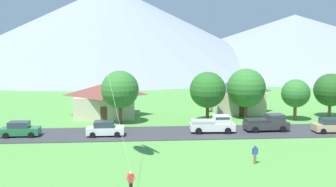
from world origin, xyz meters
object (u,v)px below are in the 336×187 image
at_px(tree_left_of_center, 296,93).
at_px(tree_near_right, 331,90).
at_px(parked_car_white_mid_east, 105,129).
at_px(watcher_person, 255,154).
at_px(tree_right_of_center, 246,88).
at_px(house_left_center, 236,95).
at_px(parked_car_tan_mid_west, 331,126).
at_px(pickup_truck_white_east_side, 213,124).
at_px(tree_center, 208,90).
at_px(house_leftmost, 106,99).
at_px(pickup_truck_charcoal_west_side, 267,123).
at_px(parked_car_green_west_end, 20,129).
at_px(tree_far_right, 120,90).

distance_m(tree_left_of_center, tree_near_right, 6.10).
height_order(parked_car_white_mid_east, watcher_person, parked_car_white_mid_east).
bearing_deg(tree_right_of_center, house_left_center, 90.69).
relative_size(parked_car_tan_mid_west, parked_car_white_mid_east, 1.01).
height_order(tree_left_of_center, pickup_truck_white_east_side, tree_left_of_center).
bearing_deg(parked_car_tan_mid_west, tree_left_of_center, 98.29).
distance_m(tree_left_of_center, tree_center, 12.19).
height_order(house_leftmost, tree_left_of_center, tree_left_of_center).
xyz_separation_m(tree_left_of_center, parked_car_white_mid_east, (-25.28, -7.50, -2.86)).
height_order(pickup_truck_charcoal_west_side, pickup_truck_white_east_side, same).
distance_m(tree_left_of_center, parked_car_green_west_end, 35.61).
bearing_deg(watcher_person, tree_far_right, 123.50).
height_order(tree_near_right, watcher_person, tree_near_right).
bearing_deg(pickup_truck_white_east_side, tree_center, 85.58).
distance_m(tree_center, tree_far_right, 11.69).
xyz_separation_m(tree_far_right, pickup_truck_white_east_side, (11.16, -6.55, -3.45)).
bearing_deg(tree_right_of_center, watcher_person, -103.66).
bearing_deg(tree_near_right, parked_car_white_mid_east, -163.45).
relative_size(tree_far_right, parked_car_tan_mid_west, 1.65).
xyz_separation_m(tree_center, parked_car_tan_mid_west, (13.31, -7.89, -3.46)).
distance_m(house_leftmost, parked_car_tan_mid_west, 30.34).
xyz_separation_m(parked_car_tan_mid_west, pickup_truck_charcoal_west_side, (-7.23, 1.37, 0.19)).
height_order(tree_center, parked_car_green_west_end, tree_center).
relative_size(tree_center, watcher_person, 4.04).
bearing_deg(house_left_center, parked_car_tan_mid_west, -62.80).
distance_m(parked_car_tan_mid_west, parked_car_white_mid_east, 26.42).
height_order(tree_near_right, parked_car_tan_mid_west, tree_near_right).
bearing_deg(tree_far_right, parked_car_green_west_end, -148.07).
distance_m(house_leftmost, tree_left_of_center, 26.73).
bearing_deg(tree_right_of_center, parked_car_green_west_end, -162.51).
height_order(house_left_center, parked_car_tan_mid_west, house_left_center).
bearing_deg(parked_car_tan_mid_west, tree_right_of_center, 127.47).
xyz_separation_m(tree_near_right, parked_car_white_mid_east, (-31.12, -9.25, -3.09)).
bearing_deg(house_leftmost, pickup_truck_white_east_side, -41.76).
bearing_deg(house_leftmost, pickup_truck_charcoal_west_side, -30.36).
bearing_deg(tree_far_right, house_left_center, 22.07).
bearing_deg(parked_car_tan_mid_west, watcher_person, -138.56).
relative_size(tree_far_right, pickup_truck_charcoal_west_side, 1.33).
distance_m(tree_near_right, pickup_truck_white_east_side, 20.58).
bearing_deg(tree_left_of_center, tree_right_of_center, 162.79).
relative_size(tree_left_of_center, parked_car_white_mid_east, 1.35).
relative_size(tree_left_of_center, tree_near_right, 0.90).
xyz_separation_m(tree_center, tree_right_of_center, (5.81, 1.90, 0.01)).
distance_m(pickup_truck_charcoal_west_side, pickup_truck_white_east_side, 6.61).
distance_m(tree_left_of_center, watcher_person, 22.30).
height_order(house_leftmost, pickup_truck_charcoal_west_side, house_leftmost).
height_order(tree_center, watcher_person, tree_center).
height_order(tree_right_of_center, pickup_truck_white_east_side, tree_right_of_center).
bearing_deg(watcher_person, tree_left_of_center, 58.84).
bearing_deg(watcher_person, tree_near_right, 50.10).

